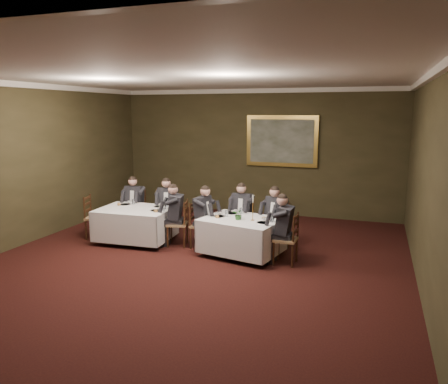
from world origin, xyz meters
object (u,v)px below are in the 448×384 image
Objects in this scene: diner_main_endright at (286,238)px; table_second at (136,222)px; candlestick at (253,211)px; painting at (282,141)px; table_main at (242,234)px; chair_sec_backleft at (136,219)px; chair_sec_backright at (168,222)px; diner_sec_backleft at (135,210)px; chair_main_backleft at (242,230)px; diner_main_endleft at (202,225)px; chair_main_endleft at (202,235)px; chair_sec_endright at (178,233)px; diner_sec_endright at (177,223)px; diner_main_backright at (276,225)px; diner_sec_backright at (168,213)px; centerpiece at (239,214)px; diner_main_backleft at (242,220)px; chair_main_endright at (286,249)px; chair_sec_endleft at (96,226)px; chair_main_backright at (276,235)px.

table_second is at bearing 86.66° from diner_main_endright.
candlestick is 0.27× the size of painting.
chair_sec_backleft reaches higher than table_main.
chair_sec_backright reaches higher than table_second.
diner_main_endright is at bearing 158.91° from diner_sec_backleft.
table_main is at bearing 107.91° from chair_main_backleft.
chair_main_backleft is 0.98m from diner_main_endleft.
chair_main_backleft is 0.97m from chair_main_endleft.
diner_sec_endright is (-0.01, -0.00, 0.23)m from chair_sec_endright.
diner_main_backright is 3.56m from diner_sec_backleft.
chair_sec_backleft is (-2.75, 0.06, 0.00)m from chair_main_backleft.
chair_main_endleft is 0.74× the size of diner_sec_endright.
chair_main_backleft is 1.00× the size of chair_sec_backright.
table_main is 1.75× the size of chair_sec_backright.
centerpiece is (2.10, -1.04, 0.37)m from diner_sec_backright.
diner_main_backleft and diner_main_backright have the same top height.
diner_main_backright is 1.35× the size of chair_main_endright.
chair_sec_backright is 1.00× the size of chair_sec_endleft.
chair_main_backleft is at bearing -94.86° from painting.
diner_sec_backright is at bearing 153.60° from centerpiece.
table_main is 0.88m from diner_main_backleft.
diner_main_backright and diner_sec_endright have the same top height.
diner_sec_backleft and diner_sec_backright have the same top height.
table_main is 0.57m from candlestick.
diner_sec_backright is at bearing 155.91° from table_main.
diner_sec_endright is 1.55m from centerpiece.
diner_main_backleft is 1.35× the size of chair_sec_endright.
candlestick reaches higher than chair_main_backright.
table_second is 1.24× the size of diner_main_endleft.
table_second is at bearing 20.01° from chair_main_backleft.
diner_main_backleft and diner_main_endright have the same top height.
chair_main_backleft is 1.43m from chair_sec_endright.
diner_main_backright reaches higher than chair_main_backleft.
diner_main_backleft is at bearing 88.45° from chair_sec_endleft.
diner_main_backright and diner_sec_backright have the same top height.
chair_sec_endright is (1.49, -0.74, 0.00)m from chair_sec_backleft.
chair_sec_backright is (-1.18, 0.77, 0.00)m from chair_main_endleft.
chair_sec_backright is 1.91× the size of candlestick.
chair_main_backleft is 2.75m from chair_sec_backleft.
chair_main_backleft is at bearing 139.21° from chair_main_endleft.
diner_main_backleft reaches higher than chair_main_backleft.
chair_main_backleft and chair_sec_endleft have the same top height.
candlestick is (3.77, -0.11, 0.67)m from chair_sec_endleft.
chair_main_backright is 1.00× the size of chair_sec_backright.
chair_main_backright reaches higher than table_second.
diner_main_backright reaches higher than chair_main_endright.
chair_sec_backleft is 0.74× the size of diner_sec_backright.
chair_sec_endright is (1.01, 0.06, -0.17)m from table_second.
diner_main_backleft is 1.00× the size of diner_sec_backleft.
chair_main_backright is at bearing 171.05° from diner_sec_backleft.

